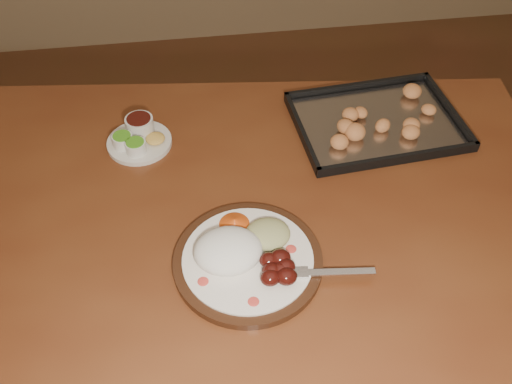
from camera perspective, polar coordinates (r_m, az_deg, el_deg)
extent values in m
plane|color=brown|center=(1.87, 5.07, -18.22)|extent=(4.00, 4.00, 0.00)
cube|color=brown|center=(1.28, -2.53, -1.80)|extent=(1.59, 1.06, 0.04)
cylinder|color=#513118|center=(1.95, -22.50, -0.92)|extent=(0.07, 0.07, 0.71)
cylinder|color=#513118|center=(1.93, 18.58, -0.16)|extent=(0.07, 0.07, 0.71)
cylinder|color=black|center=(1.16, -0.82, -6.97)|extent=(0.30, 0.30, 0.02)
cylinder|color=white|center=(1.15, -0.82, -6.68)|extent=(0.26, 0.26, 0.01)
ellipsoid|color=red|center=(1.12, -5.32, -8.90)|extent=(0.02, 0.02, 0.00)
ellipsoid|color=red|center=(1.09, -0.25, -10.90)|extent=(0.02, 0.02, 0.00)
ellipsoid|color=red|center=(1.16, 3.53, -5.71)|extent=(0.02, 0.02, 0.00)
ellipsoid|color=red|center=(1.18, -4.96, -4.70)|extent=(0.02, 0.02, 0.00)
ellipsoid|color=white|center=(1.14, -2.81, -5.87)|extent=(0.17, 0.16, 0.06)
ellipsoid|color=#48100A|center=(1.11, 1.55, -7.85)|extent=(0.04, 0.03, 0.03)
ellipsoid|color=#48100A|center=(1.11, 3.00, -7.44)|extent=(0.04, 0.03, 0.03)
ellipsoid|color=#48100A|center=(1.13, 2.43, -6.60)|extent=(0.04, 0.03, 0.03)
ellipsoid|color=#48100A|center=(1.10, 3.06, -8.43)|extent=(0.04, 0.03, 0.03)
ellipsoid|color=#48100A|center=(1.12, 1.29, -6.82)|extent=(0.04, 0.03, 0.03)
ellipsoid|color=#48100A|center=(1.11, 2.50, -7.72)|extent=(0.04, 0.03, 0.03)
ellipsoid|color=#48100A|center=(1.10, 1.44, -8.56)|extent=(0.04, 0.03, 0.03)
ellipsoid|color=tan|center=(1.17, 1.18, -4.22)|extent=(0.12, 0.12, 0.04)
cone|color=#D44A13|center=(1.19, -2.17, -3.05)|extent=(0.07, 0.07, 0.03)
cube|color=silver|center=(1.13, 8.24, -7.93)|extent=(0.15, 0.03, 0.00)
cube|color=silver|center=(1.12, 4.27, -8.02)|extent=(0.04, 0.03, 0.00)
cylinder|color=silver|center=(1.11, 2.98, -8.49)|extent=(0.03, 0.01, 0.00)
cylinder|color=silver|center=(1.12, 2.96, -8.21)|extent=(0.03, 0.01, 0.00)
cylinder|color=silver|center=(1.12, 2.93, -7.93)|extent=(0.03, 0.01, 0.00)
cylinder|color=silver|center=(1.13, 2.91, -7.65)|extent=(0.03, 0.01, 0.00)
cylinder|color=beige|center=(1.43, -11.57, 4.87)|extent=(0.16, 0.16, 0.01)
cylinder|color=silver|center=(1.41, -13.18, 5.03)|extent=(0.05, 0.05, 0.03)
cylinder|color=#46951D|center=(1.40, -13.28, 5.48)|extent=(0.04, 0.04, 0.00)
cylinder|color=silver|center=(1.39, -11.93, 4.43)|extent=(0.05, 0.05, 0.03)
cylinder|color=#46951D|center=(1.38, -12.02, 4.88)|extent=(0.04, 0.04, 0.00)
cylinder|color=silver|center=(1.44, -11.55, 6.59)|extent=(0.07, 0.07, 0.04)
cylinder|color=#340D09|center=(1.43, -11.66, 7.19)|extent=(0.06, 0.06, 0.00)
ellipsoid|color=#EDBF53|center=(1.41, -10.04, 5.30)|extent=(0.05, 0.05, 0.02)
cube|color=black|center=(1.49, 11.94, 6.68)|extent=(0.43, 0.33, 0.01)
cube|color=black|center=(1.58, 10.12, 10.39)|extent=(0.41, 0.05, 0.02)
cube|color=black|center=(1.38, 14.15, 3.28)|extent=(0.41, 0.05, 0.02)
cube|color=black|center=(1.56, 18.78, 7.88)|extent=(0.04, 0.30, 0.02)
cube|color=black|center=(1.42, 4.59, 6.07)|extent=(0.04, 0.30, 0.02)
cube|color=silver|center=(1.49, 11.97, 6.84)|extent=(0.40, 0.30, 0.00)
ellipsoid|color=#E08A4E|center=(1.49, 13.88, 7.58)|extent=(0.05, 0.04, 0.03)
ellipsoid|color=#E08A4E|center=(1.53, 14.60, 8.60)|extent=(0.06, 0.06, 0.03)
ellipsoid|color=#E08A4E|center=(1.54, 11.67, 9.46)|extent=(0.05, 0.06, 0.03)
ellipsoid|color=#E08A4E|center=(1.49, 10.02, 8.32)|extent=(0.05, 0.06, 0.03)
ellipsoid|color=#E08A4E|center=(1.48, 8.86, 8.12)|extent=(0.06, 0.06, 0.03)
ellipsoid|color=#E08A4E|center=(1.46, 10.23, 7.12)|extent=(0.05, 0.04, 0.03)
ellipsoid|color=#E08A4E|center=(1.42, 9.36, 5.99)|extent=(0.06, 0.06, 0.03)
ellipsoid|color=#E08A4E|center=(1.41, 12.52, 5.05)|extent=(0.05, 0.06, 0.03)
ellipsoid|color=#E08A4E|center=(1.46, 14.17, 6.36)|extent=(0.05, 0.06, 0.03)
ellipsoid|color=#E08A4E|center=(1.47, 15.29, 6.56)|extent=(0.06, 0.06, 0.03)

